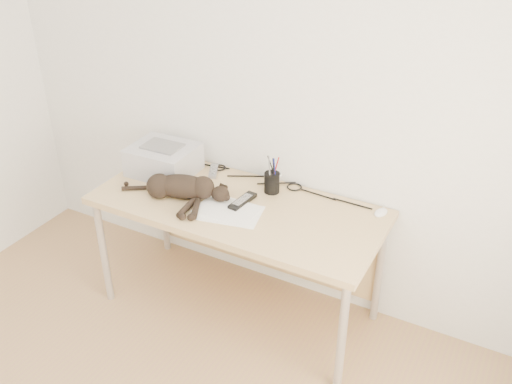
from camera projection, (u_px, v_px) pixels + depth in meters
The scene contains 11 objects.
wall_back at pixel (268, 86), 3.10m from camera, with size 3.50×3.50×0.00m, color white.
desk at pixel (245, 217), 3.24m from camera, with size 1.60×0.70×0.74m.
printer at pixel (164, 159), 3.38m from camera, with size 0.38×0.33×0.18m.
papers at pixel (229, 211), 3.04m from camera, with size 0.38×0.29×0.01m.
cat at pixel (179, 188), 3.14m from camera, with size 0.63×0.32×0.14m.
mug at pixel (273, 181), 3.24m from camera, with size 0.10×0.10×0.10m, color white.
pen_cup at pixel (272, 182), 3.19m from camera, with size 0.09×0.09×0.22m.
remote_grey at pixel (213, 171), 3.42m from camera, with size 0.05×0.16×0.02m, color slate.
remote_black at pixel (243, 201), 3.11m from camera, with size 0.06×0.20×0.02m, color black.
mouse at pixel (381, 211), 3.02m from camera, with size 0.06×0.10×0.03m, color white.
cable_tangle at pixel (263, 179), 3.34m from camera, with size 1.36×0.09×0.01m, color black, non-canonical shape.
Camera 1 is at (1.34, -0.90, 2.37)m, focal length 40.00 mm.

